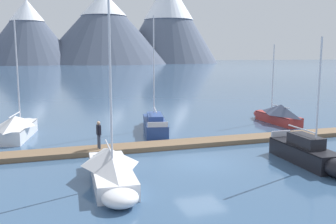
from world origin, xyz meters
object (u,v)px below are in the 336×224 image
at_px(sailboat_far_berth, 277,114).
at_px(sailboat_mid_dock_starboard, 309,154).
at_px(sailboat_nearest_berth, 18,126).
at_px(sailboat_second_berth, 111,168).
at_px(sailboat_mid_dock_port, 154,123).
at_px(person_on_dock, 99,133).

bearing_deg(sailboat_far_berth, sailboat_mid_dock_starboard, -116.50).
xyz_separation_m(sailboat_nearest_berth, sailboat_mid_dock_starboard, (15.56, -12.43, -0.17)).
height_order(sailboat_nearest_berth, sailboat_second_berth, sailboat_second_berth).
xyz_separation_m(sailboat_mid_dock_port, sailboat_far_berth, (11.17, -0.31, 0.23)).
bearing_deg(sailboat_second_berth, person_on_dock, 88.25).
bearing_deg(sailboat_far_berth, person_on_dock, -161.35).
bearing_deg(person_on_dock, sailboat_mid_dock_port, 48.35).
height_order(sailboat_second_berth, sailboat_mid_dock_starboard, sailboat_second_berth).
distance_m(sailboat_second_berth, sailboat_mid_dock_port, 12.59).
bearing_deg(person_on_dock, sailboat_mid_dock_starboard, -29.88).
height_order(sailboat_second_berth, sailboat_mid_dock_port, sailboat_second_berth).
distance_m(sailboat_second_berth, sailboat_far_berth, 19.90).
bearing_deg(sailboat_nearest_berth, sailboat_far_berth, -2.25).
xyz_separation_m(sailboat_mid_dock_starboard, sailboat_far_berth, (5.78, 11.59, 0.18)).
relative_size(sailboat_mid_dock_port, sailboat_mid_dock_starboard, 1.30).
bearing_deg(sailboat_far_berth, sailboat_second_berth, -146.14).
bearing_deg(sailboat_second_berth, sailboat_nearest_berth, 112.01).
bearing_deg(sailboat_nearest_berth, sailboat_mid_dock_port, -2.99).
relative_size(sailboat_mid_dock_starboard, person_on_dock, 4.08).
bearing_deg(sailboat_mid_dock_port, person_on_dock, -131.65).
bearing_deg(sailboat_far_berth, sailboat_mid_dock_port, 178.43).
xyz_separation_m(sailboat_nearest_berth, sailboat_mid_dock_port, (10.17, -0.53, -0.22)).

